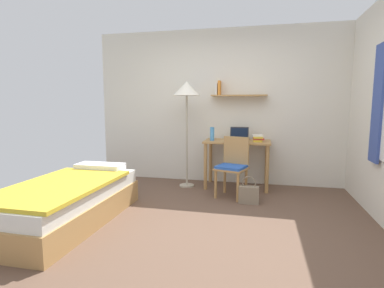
# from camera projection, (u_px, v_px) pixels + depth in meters

# --- Properties ---
(ground_plane) EXTENTS (5.28, 5.28, 0.00)m
(ground_plane) POSITION_uv_depth(u_px,v_px,m) (197.00, 225.00, 3.40)
(ground_plane) COLOR brown
(wall_back) EXTENTS (4.40, 0.27, 2.60)m
(wall_back) POSITION_uv_depth(u_px,v_px,m) (222.00, 107.00, 5.18)
(wall_back) COLOR silver
(wall_back) RESTS_ON ground_plane
(bed) EXTENTS (0.93, 1.92, 0.54)m
(bed) POSITION_uv_depth(u_px,v_px,m) (67.00, 202.00, 3.47)
(bed) COLOR #B2844C
(bed) RESTS_ON ground_plane
(desk) EXTENTS (1.04, 0.57, 0.77)m
(desk) POSITION_uv_depth(u_px,v_px,m) (237.00, 150.00, 4.89)
(desk) COLOR #B2844C
(desk) RESTS_ON ground_plane
(desk_chair) EXTENTS (0.51, 0.50, 0.87)m
(desk_chair) POSITION_uv_depth(u_px,v_px,m) (233.00, 164.00, 4.42)
(desk_chair) COLOR #B2844C
(desk_chair) RESTS_ON ground_plane
(standing_lamp) EXTENTS (0.44, 0.44, 1.70)m
(standing_lamp) POSITION_uv_depth(u_px,v_px,m) (187.00, 93.00, 4.83)
(standing_lamp) COLOR #B2A893
(standing_lamp) RESTS_ON ground_plane
(laptop) EXTENTS (0.30, 0.22, 0.21)m
(laptop) POSITION_uv_depth(u_px,v_px,m) (239.00, 137.00, 4.90)
(laptop) COLOR black
(laptop) RESTS_ON desk
(water_bottle) EXTENTS (0.07, 0.07, 0.22)m
(water_bottle) POSITION_uv_depth(u_px,v_px,m) (212.00, 134.00, 4.87)
(water_bottle) COLOR #4C99DB
(water_bottle) RESTS_ON desk
(book_stack) EXTENTS (0.20, 0.25, 0.11)m
(book_stack) POSITION_uv_depth(u_px,v_px,m) (258.00, 138.00, 4.77)
(book_stack) COLOR gold
(book_stack) RESTS_ON desk
(handbag) EXTENTS (0.27, 0.12, 0.38)m
(handbag) POSITION_uv_depth(u_px,v_px,m) (249.00, 194.00, 4.14)
(handbag) COLOR gray
(handbag) RESTS_ON ground_plane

